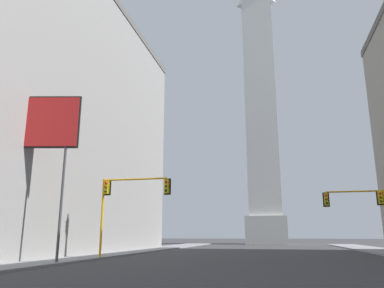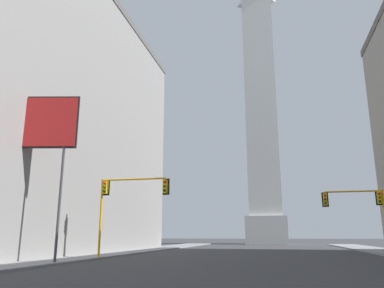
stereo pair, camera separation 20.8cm
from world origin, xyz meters
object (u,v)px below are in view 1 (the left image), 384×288
obelisk (261,105)px  traffic_light_mid_left (125,196)px  traffic_light_mid_right (363,205)px  billboard_sign (43,127)px

obelisk → traffic_light_mid_left: obelisk is taller
obelisk → traffic_light_mid_right: (9.72, -47.18, -26.66)m
traffic_light_mid_right → traffic_light_mid_left: (-19.70, -7.23, 0.52)m
traffic_light_mid_right → traffic_light_mid_left: bearing=-159.9°
obelisk → billboard_sign: 65.74m
billboard_sign → traffic_light_mid_left: bearing=56.8°
traffic_light_mid_left → traffic_light_mid_right: bearing=20.1°
traffic_light_mid_right → traffic_light_mid_left: size_ratio=0.90×
traffic_light_mid_left → billboard_sign: billboard_sign is taller
traffic_light_mid_right → traffic_light_mid_left: 21.00m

